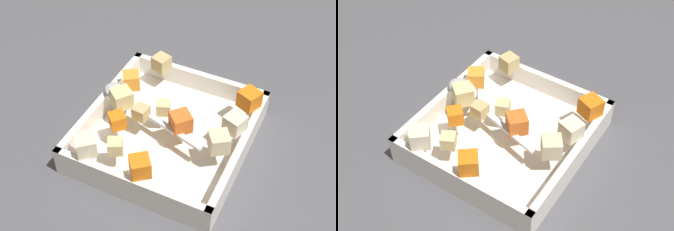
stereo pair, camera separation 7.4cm
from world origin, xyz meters
TOP-DOWN VIEW (x-y plane):
  - ground_plane at (0.00, 0.00)m, footprint 4.00×4.00m
  - baking_dish at (-0.01, 0.01)m, footprint 0.28×0.27m
  - carrot_chunk_corner_sw at (0.04, 0.11)m, footprint 0.04×0.04m
  - carrot_chunk_near_left at (-0.02, -0.02)m, footprint 0.04×0.04m
  - carrot_chunk_near_right at (-0.13, -0.00)m, footprint 0.04×0.04m
  - carrot_chunk_mid_right at (0.08, -0.10)m, footprint 0.04×0.04m
  - carrot_chunk_far_right at (-0.06, 0.08)m, footprint 0.04×0.04m
  - potato_chunk_far_left at (-0.13, 0.09)m, footprint 0.04×0.04m
  - potato_chunk_back_center at (0.11, 0.08)m, footprint 0.03×0.03m
  - potato_chunk_near_spoon at (0.01, 0.03)m, footprint 0.03×0.03m
  - potato_chunk_center at (-0.10, 0.05)m, footprint 0.03×0.03m
  - potato_chunk_rim_edge at (0.02, -0.10)m, footprint 0.04×0.04m
  - potato_chunk_corner_se at (-0.01, 0.10)m, footprint 0.04×0.04m
  - potato_chunk_heap_top at (-0.03, -0.09)m, footprint 0.04×0.04m
  - potato_chunk_corner_nw at (-0.02, 0.05)m, footprint 0.03×0.03m
  - serving_spoon at (0.00, 0.10)m, footprint 0.08×0.21m

SIDE VIEW (x-z plane):
  - ground_plane at x=0.00m, z-range 0.00..0.00m
  - baking_dish at x=-0.01m, z-range -0.01..0.04m
  - serving_spoon at x=0.00m, z-range 0.05..0.07m
  - potato_chunk_near_spoon at x=0.01m, z-range 0.05..0.08m
  - potato_chunk_center at x=-0.10m, z-range 0.05..0.08m
  - potato_chunk_corner_nw at x=-0.02m, z-range 0.05..0.08m
  - carrot_chunk_far_right at x=-0.06m, z-range 0.05..0.08m
  - potato_chunk_back_center at x=0.11m, z-range 0.05..0.08m
  - carrot_chunk_corner_sw at x=0.04m, z-range 0.05..0.08m
  - carrot_chunk_near_right at x=-0.13m, z-range 0.05..0.08m
  - potato_chunk_rim_edge at x=0.02m, z-range 0.05..0.08m
  - potato_chunk_heap_top at x=-0.03m, z-range 0.05..0.08m
  - potato_chunk_far_left at x=-0.13m, z-range 0.05..0.08m
  - carrot_chunk_near_left at x=-0.02m, z-range 0.05..0.08m
  - carrot_chunk_mid_right at x=0.08m, z-range 0.05..0.09m
  - potato_chunk_corner_se at x=-0.01m, z-range 0.05..0.09m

